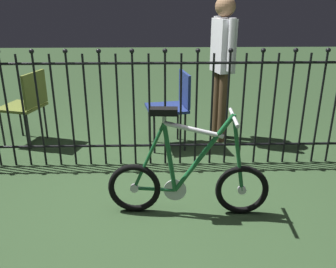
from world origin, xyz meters
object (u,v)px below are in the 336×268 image
Objects in this scene: chair_navy at (174,102)px; person_visitor at (223,58)px; chair_olive at (27,101)px; bicycle at (188,180)px.

person_visitor reaches higher than chair_navy.
chair_olive is at bearing -178.24° from person_visitor.
person_visitor is (0.56, 0.20, 0.46)m from chair_navy.
bicycle is 1.42m from chair_navy.
chair_navy is at bearing -160.34° from person_visitor.
bicycle is at bearing -107.69° from person_visitor.
chair_olive is 0.52× the size of person_visitor.
person_visitor reaches higher than chair_olive.
person_visitor is (2.23, 0.07, 0.47)m from chair_olive.
person_visitor reaches higher than bicycle.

